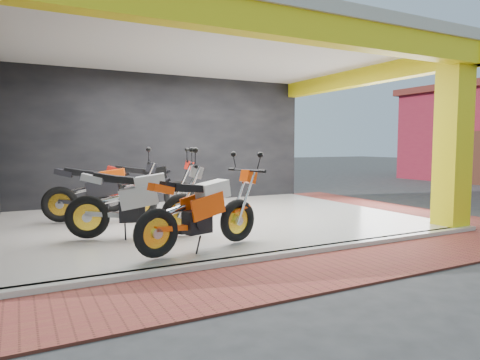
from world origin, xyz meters
name	(u,v)px	position (x,y,z in m)	size (l,w,h in m)	color
ground	(263,242)	(0.00, 0.00, 0.00)	(80.00, 80.00, 0.00)	#2D2D30
showroom_floor	(214,221)	(0.00, 2.00, 0.05)	(8.00, 6.00, 0.10)	silver
showroom_ceiling	(213,48)	(0.00, 2.00, 3.60)	(8.40, 6.40, 0.20)	beige
back_wall	(167,141)	(0.00, 5.10, 1.75)	(8.20, 0.20, 3.50)	black
corner_column	(453,139)	(3.75, -0.75, 1.75)	(0.50, 0.50, 3.50)	yellow
header_beam_front	(300,27)	(0.00, -1.00, 3.30)	(8.40, 0.30, 0.40)	yellow
header_beam_right	(362,77)	(4.00, 2.00, 3.30)	(0.30, 6.40, 0.40)	yellow
floor_kerb	(298,253)	(0.00, -1.02, 0.05)	(8.00, 0.20, 0.10)	silver
paver_front	(332,269)	(0.00, -1.80, 0.01)	(9.00, 1.40, 0.03)	brown
paver_right	(382,207)	(4.80, 2.00, 0.01)	(1.40, 7.00, 0.03)	brown
moto_hero	(238,200)	(-0.60, -0.24, 0.78)	(2.24, 0.83, 1.37)	#F3490A
moto_row_a	(182,194)	(-1.19, 0.64, 0.82)	(2.35, 0.87, 1.43)	#989B9F
moto_row_b	(179,181)	(-0.36, 3.17, 0.81)	(2.31, 0.86, 1.41)	#B31C13
moto_row_c	(139,186)	(-1.45, 2.43, 0.82)	(2.34, 0.87, 1.43)	black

